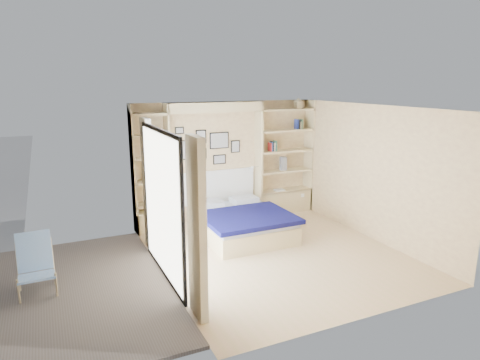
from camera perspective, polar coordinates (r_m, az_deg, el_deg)
name	(u,v)px	position (r m, az deg, el deg)	size (l,w,h in m)	color
ground	(277,254)	(7.51, 4.93, -9.78)	(4.50, 4.50, 0.00)	tan
room_shell	(222,177)	(8.33, -2.42, 0.34)	(4.50, 4.50, 4.50)	#DBBE80
bed	(240,222)	(8.26, 0.03, -5.58)	(1.64, 2.15, 1.07)	beige
photo_gallery	(206,146)	(8.85, -4.59, 4.55)	(1.48, 0.02, 0.82)	black
reading_lamps	(217,171)	(8.79, -3.10, 1.18)	(1.92, 0.12, 0.15)	silver
shelf_decor	(273,140)	(9.32, 4.42, 5.38)	(3.49, 0.23, 2.03)	#A51E1E
deck	(50,297)	(6.67, -24.01, -14.07)	(3.20, 4.00, 0.05)	brown
deck_chair	(35,265)	(6.78, -25.61, -10.14)	(0.51, 0.83, 0.82)	tan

